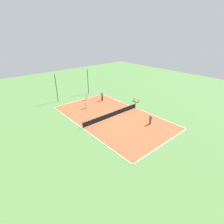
{
  "coord_description": "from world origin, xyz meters",
  "views": [
    {
      "loc": [
        -16.83,
        -19.62,
        13.09
      ],
      "look_at": [
        0.0,
        0.0,
        0.9
      ],
      "focal_mm": 28.0,
      "sensor_mm": 36.0,
      "label": 1
    }
  ],
  "objects_px": {
    "tennis_net": "(112,114)",
    "tennis_ball_midcourt": "(117,114)",
    "player_far_white": "(87,96)",
    "player_near_blue": "(102,96)",
    "fence_post_back_right": "(88,82)",
    "bench": "(136,100)",
    "player_coach_red": "(150,119)",
    "tennis_ball_left_sideline": "(107,136)",
    "tennis_ball_far_baseline": "(132,134)",
    "tennis_ball_right_alley": "(98,103)",
    "fence_post_back_left": "(56,88)",
    "player_near_white": "(86,104)"
  },
  "relations": [
    {
      "from": "tennis_net",
      "to": "tennis_ball_midcourt",
      "type": "distance_m",
      "value": 1.48
    },
    {
      "from": "tennis_ball_midcourt",
      "to": "player_far_white",
      "type": "bearing_deg",
      "value": 91.98
    },
    {
      "from": "player_near_blue",
      "to": "fence_post_back_right",
      "type": "xyz_separation_m",
      "value": [
        0.41,
        5.59,
        1.7
      ]
    },
    {
      "from": "player_far_white",
      "to": "fence_post_back_right",
      "type": "distance_m",
      "value": 4.57
    },
    {
      "from": "bench",
      "to": "player_far_white",
      "type": "bearing_deg",
      "value": 44.9
    },
    {
      "from": "player_coach_red",
      "to": "tennis_ball_left_sideline",
      "type": "xyz_separation_m",
      "value": [
        -7.16,
        1.63,
        -0.81
      ]
    },
    {
      "from": "tennis_ball_far_baseline",
      "to": "fence_post_back_right",
      "type": "relative_size",
      "value": 0.01
    },
    {
      "from": "tennis_ball_right_alley",
      "to": "tennis_ball_midcourt",
      "type": "xyz_separation_m",
      "value": [
        -0.45,
        -6.12,
        0.0
      ]
    },
    {
      "from": "bench",
      "to": "fence_post_back_left",
      "type": "relative_size",
      "value": 0.26
    },
    {
      "from": "tennis_ball_midcourt",
      "to": "tennis_ball_far_baseline",
      "type": "relative_size",
      "value": 1.0
    },
    {
      "from": "player_near_blue",
      "to": "fence_post_back_left",
      "type": "distance_m",
      "value": 9.08
    },
    {
      "from": "tennis_ball_right_alley",
      "to": "tennis_ball_far_baseline",
      "type": "relative_size",
      "value": 1.0
    },
    {
      "from": "tennis_net",
      "to": "fence_post_back_left",
      "type": "xyz_separation_m",
      "value": [
        -3.68,
        12.47,
        2.22
      ]
    },
    {
      "from": "player_near_white",
      "to": "tennis_ball_left_sideline",
      "type": "height_order",
      "value": "player_near_white"
    },
    {
      "from": "tennis_ball_far_baseline",
      "to": "fence_post_back_left",
      "type": "relative_size",
      "value": 0.01
    },
    {
      "from": "tennis_net",
      "to": "tennis_ball_far_baseline",
      "type": "relative_size",
      "value": 166.83
    },
    {
      "from": "tennis_ball_right_alley",
      "to": "tennis_ball_midcourt",
      "type": "bearing_deg",
      "value": -94.22
    },
    {
      "from": "player_coach_red",
      "to": "tennis_ball_midcourt",
      "type": "distance_m",
      "value": 6.09
    },
    {
      "from": "tennis_net",
      "to": "fence_post_back_left",
      "type": "distance_m",
      "value": 13.19
    },
    {
      "from": "tennis_ball_left_sideline",
      "to": "tennis_ball_far_baseline",
      "type": "bearing_deg",
      "value": -33.82
    },
    {
      "from": "player_far_white",
      "to": "player_coach_red",
      "type": "distance_m",
      "value": 14.98
    },
    {
      "from": "tennis_ball_far_baseline",
      "to": "tennis_ball_right_alley",
      "type": "bearing_deg",
      "value": 74.91
    },
    {
      "from": "bench",
      "to": "tennis_ball_right_alley",
      "type": "relative_size",
      "value": 21.14
    },
    {
      "from": "player_coach_red",
      "to": "player_near_white",
      "type": "distance_m",
      "value": 12.14
    },
    {
      "from": "player_near_white",
      "to": "tennis_ball_left_sideline",
      "type": "distance_m",
      "value": 10.27
    },
    {
      "from": "player_coach_red",
      "to": "tennis_ball_midcourt",
      "type": "relative_size",
      "value": 22.17
    },
    {
      "from": "tennis_net",
      "to": "player_near_blue",
      "type": "distance_m",
      "value": 7.64
    },
    {
      "from": "fence_post_back_right",
      "to": "fence_post_back_left",
      "type": "bearing_deg",
      "value": 180.0
    },
    {
      "from": "tennis_net",
      "to": "tennis_ball_right_alley",
      "type": "height_order",
      "value": "tennis_net"
    },
    {
      "from": "bench",
      "to": "player_coach_red",
      "type": "xyz_separation_m",
      "value": [
        -5.4,
        -7.72,
        0.49
      ]
    },
    {
      "from": "tennis_net",
      "to": "tennis_ball_midcourt",
      "type": "xyz_separation_m",
      "value": [
        1.39,
        0.22,
        -0.45
      ]
    },
    {
      "from": "tennis_ball_left_sideline",
      "to": "fence_post_back_right",
      "type": "xyz_separation_m",
      "value": [
        8.03,
        16.48,
        2.67
      ]
    },
    {
      "from": "fence_post_back_left",
      "to": "tennis_ball_midcourt",
      "type": "bearing_deg",
      "value": -67.53
    },
    {
      "from": "player_near_white",
      "to": "tennis_ball_midcourt",
      "type": "bearing_deg",
      "value": -27.75
    },
    {
      "from": "player_far_white",
      "to": "tennis_ball_left_sideline",
      "type": "height_order",
      "value": "player_far_white"
    },
    {
      "from": "tennis_net",
      "to": "player_near_white",
      "type": "distance_m",
      "value": 5.93
    },
    {
      "from": "bench",
      "to": "player_near_white",
      "type": "height_order",
      "value": "player_near_white"
    },
    {
      "from": "tennis_ball_left_sideline",
      "to": "tennis_ball_far_baseline",
      "type": "xyz_separation_m",
      "value": [
        2.88,
        -1.93,
        0.0
      ]
    },
    {
      "from": "player_far_white",
      "to": "tennis_ball_midcourt",
      "type": "height_order",
      "value": "player_far_white"
    },
    {
      "from": "player_coach_red",
      "to": "player_near_white",
      "type": "height_order",
      "value": "player_coach_red"
    },
    {
      "from": "player_far_white",
      "to": "player_near_blue",
      "type": "xyz_separation_m",
      "value": [
        2.19,
        -2.35,
        0.22
      ]
    },
    {
      "from": "tennis_ball_midcourt",
      "to": "fence_post_back_left",
      "type": "xyz_separation_m",
      "value": [
        -5.07,
        12.25,
        2.67
      ]
    },
    {
      "from": "tennis_net",
      "to": "player_coach_red",
      "type": "distance_m",
      "value": 6.32
    },
    {
      "from": "tennis_net",
      "to": "tennis_ball_far_baseline",
      "type": "distance_m",
      "value": 6.14
    },
    {
      "from": "bench",
      "to": "fence_post_back_right",
      "type": "xyz_separation_m",
      "value": [
        -4.54,
        10.4,
        2.34
      ]
    },
    {
      "from": "tennis_ball_right_alley",
      "to": "player_near_blue",
      "type": "bearing_deg",
      "value": 20.66
    },
    {
      "from": "tennis_ball_far_baseline",
      "to": "tennis_net",
      "type": "bearing_deg",
      "value": 76.09
    },
    {
      "from": "player_far_white",
      "to": "player_near_blue",
      "type": "height_order",
      "value": "player_near_blue"
    },
    {
      "from": "tennis_net",
      "to": "player_near_white",
      "type": "height_order",
      "value": "player_near_white"
    },
    {
      "from": "tennis_net",
      "to": "tennis_ball_right_alley",
      "type": "relative_size",
      "value": 166.83
    }
  ]
}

